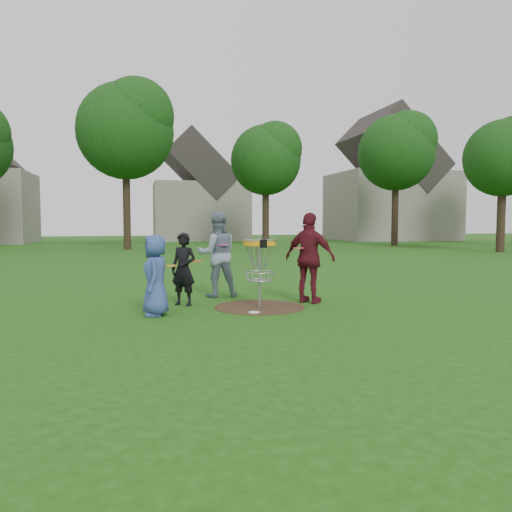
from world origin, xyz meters
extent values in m
plane|color=#19470F|center=(0.00, 0.00, 0.00)|extent=(100.00, 100.00, 0.00)
cylinder|color=#47331E|center=(0.00, 0.00, 0.00)|extent=(1.80, 1.80, 0.01)
imported|color=#33498C|center=(-2.03, -0.41, 0.73)|extent=(0.52, 0.75, 1.46)
imported|color=black|center=(-1.44, 0.57, 0.74)|extent=(0.64, 0.60, 1.48)
imported|color=gray|center=(-0.60, 1.58, 0.96)|extent=(0.95, 0.74, 1.93)
imported|color=#59141E|center=(1.14, 0.26, 0.94)|extent=(1.11, 1.11, 1.89)
cylinder|color=white|center=(-0.24, -0.58, 0.01)|extent=(0.22, 0.22, 0.02)
cylinder|color=#9EA0A5|center=(0.00, 0.00, 0.69)|extent=(0.05, 0.05, 1.38)
cylinder|color=orange|center=(0.00, 0.00, 1.28)|extent=(0.64, 0.64, 0.10)
cylinder|color=#9EA0A5|center=(0.00, 0.00, 1.34)|extent=(0.66, 0.66, 0.01)
cube|color=black|center=(0.00, -0.33, 1.28)|extent=(0.14, 0.02, 0.16)
torus|color=#9EA0A5|center=(0.00, 0.00, 0.70)|extent=(0.62, 0.62, 0.02)
torus|color=#9EA0A5|center=(0.00, 0.00, 0.54)|extent=(0.50, 0.50, 0.02)
cylinder|color=#9EA0A5|center=(0.00, 0.00, 0.53)|extent=(0.44, 0.44, 0.01)
cylinder|color=gold|center=(-1.76, -0.35, 0.90)|extent=(0.22, 0.22, 0.02)
cylinder|color=#DB4512|center=(-1.18, 0.47, 0.91)|extent=(0.22, 0.22, 0.02)
cylinder|color=#E13B8B|center=(-0.50, 1.31, 1.18)|extent=(0.22, 0.22, 0.02)
cylinder|color=#DF3A62|center=(0.87, 0.19, 1.16)|extent=(0.22, 0.22, 0.02)
cylinder|color=#38281C|center=(-3.00, 21.50, 2.31)|extent=(0.46, 0.46, 4.62)
sphere|color=#164211|center=(-3.00, 21.50, 7.04)|extent=(5.72, 5.72, 5.72)
cylinder|color=#38281C|center=(6.00, 23.00, 1.89)|extent=(0.46, 0.46, 3.78)
sphere|color=#164211|center=(6.00, 23.00, 5.76)|extent=(4.68, 4.68, 4.68)
cylinder|color=#38281C|center=(15.00, 22.00, 2.10)|extent=(0.46, 0.46, 4.20)
sphere|color=#164211|center=(15.00, 22.00, 6.40)|extent=(5.20, 5.20, 5.20)
cylinder|color=#38281C|center=(17.00, 14.00, 1.68)|extent=(0.46, 0.46, 3.36)
sphere|color=#164211|center=(17.00, 14.00, 5.12)|extent=(4.16, 4.16, 4.16)
cube|color=gray|center=(3.00, 35.00, 2.50)|extent=(8.00, 7.00, 5.00)
cube|color=#2D2826|center=(3.00, 35.00, 6.44)|extent=(6.11, 7.14, 6.11)
cube|color=gray|center=(20.00, 32.00, 3.00)|extent=(10.00, 8.00, 6.00)
cube|color=#2D2826|center=(20.00, 32.00, 7.80)|extent=(7.64, 8.16, 7.64)
camera|label=1|loc=(-2.31, -9.54, 1.71)|focal=35.00mm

